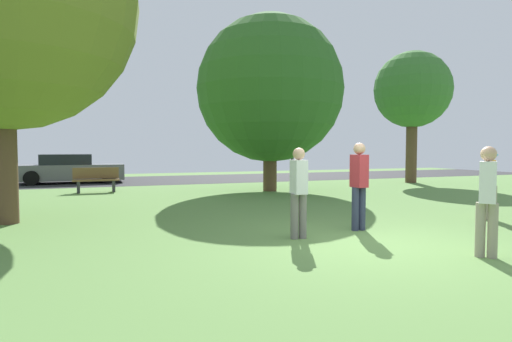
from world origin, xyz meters
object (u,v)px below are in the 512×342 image
(park_bench, at_px, (96,180))
(person_walking, at_px, (359,182))
(street_lamp_post, at_px, (292,135))
(oak_tree_right, at_px, (270,89))
(parked_car_grey, at_px, (71,170))
(person_thrower, at_px, (487,197))
(frisbee_disc, at_px, (490,155))
(person_catcher, at_px, (490,182))
(oak_tree_center, at_px, (413,91))
(person_bystander, at_px, (299,189))

(park_bench, bearing_deg, person_walking, 116.29)
(park_bench, height_order, street_lamp_post, street_lamp_post)
(oak_tree_right, relative_size, parked_car_grey, 1.45)
(parked_car_grey, bearing_deg, park_bench, -77.94)
(person_walking, bearing_deg, person_thrower, -169.64)
(frisbee_disc, relative_size, street_lamp_post, 0.08)
(person_thrower, xyz_separation_m, street_lamp_post, (3.38, 13.52, 1.35))
(person_catcher, distance_m, person_walking, 3.44)
(person_walking, relative_size, park_bench, 1.07)
(person_catcher, xyz_separation_m, park_bench, (-8.17, 9.61, -0.38))
(person_walking, height_order, frisbee_disc, person_walking)
(oak_tree_center, relative_size, person_thrower, 3.73)
(person_thrower, height_order, person_walking, person_walking)
(oak_tree_center, relative_size, street_lamp_post, 1.35)
(street_lamp_post, bearing_deg, person_thrower, -104.05)
(person_thrower, xyz_separation_m, park_bench, (-5.27, 12.02, -0.44))
(street_lamp_post, bearing_deg, parked_car_grey, 160.61)
(oak_tree_center, bearing_deg, parked_car_grey, 159.81)
(park_bench, distance_m, street_lamp_post, 8.97)
(person_catcher, relative_size, parked_car_grey, 0.34)
(person_bystander, relative_size, frisbee_disc, 4.24)
(oak_tree_right, bearing_deg, park_bench, 163.81)
(oak_tree_right, distance_m, person_bystander, 9.04)
(person_bystander, xyz_separation_m, frisbee_disc, (3.46, -0.95, 0.59))
(person_walking, xyz_separation_m, park_bench, (-4.73, 9.58, -0.49))
(frisbee_disc, bearing_deg, park_bench, 122.01)
(person_thrower, relative_size, person_walking, 0.95)
(person_catcher, bearing_deg, oak_tree_center, -161.85)
(oak_tree_right, distance_m, frisbee_disc, 9.33)
(oak_tree_center, xyz_separation_m, person_thrower, (-8.56, -11.46, -3.39))
(oak_tree_center, xyz_separation_m, person_bystander, (-10.54, -9.29, -3.40))
(parked_car_grey, distance_m, park_bench, 5.03)
(person_thrower, xyz_separation_m, person_catcher, (2.90, 2.41, -0.05))
(person_catcher, xyz_separation_m, person_bystander, (-4.88, -0.24, 0.04))
(person_bystander, bearing_deg, park_bench, 21.82)
(person_walking, xyz_separation_m, parked_car_grey, (-5.78, 14.50, -0.33))
(frisbee_disc, xyz_separation_m, street_lamp_post, (1.91, 12.29, 0.77))
(oak_tree_center, bearing_deg, person_catcher, -122.03)
(person_thrower, xyz_separation_m, person_walking, (-0.54, 2.44, 0.05))
(parked_car_grey, bearing_deg, person_bystander, -73.61)
(oak_tree_center, distance_m, frisbee_disc, 12.76)
(oak_tree_right, xyz_separation_m, parked_car_grey, (-7.19, 6.70, -3.19))
(person_bystander, height_order, street_lamp_post, street_lamp_post)
(person_catcher, distance_m, person_bystander, 4.89)
(person_catcher, height_order, person_bystander, person_bystander)
(person_catcher, height_order, frisbee_disc, person_catcher)
(person_walking, distance_m, parked_car_grey, 15.61)
(oak_tree_right, relative_size, park_bench, 4.10)
(frisbee_disc, bearing_deg, person_bystander, 164.67)
(park_bench, bearing_deg, oak_tree_center, 177.69)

